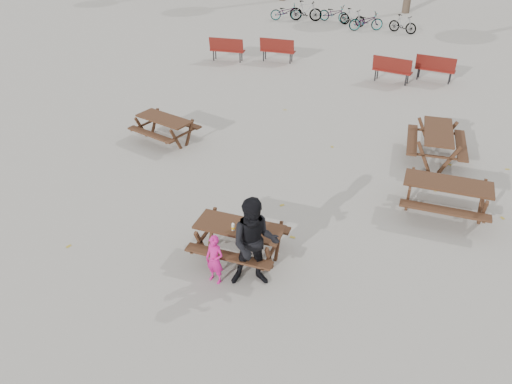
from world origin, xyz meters
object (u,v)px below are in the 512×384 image
(food_tray, at_px, (256,231))
(soda_bottle, at_px, (233,227))
(picnic_table_far, at_px, (436,145))
(child, at_px, (215,260))
(picnic_table_north, at_px, (165,129))
(adult, at_px, (255,243))
(main_picnic_table, at_px, (239,233))
(picnic_table_east, at_px, (445,198))

(food_tray, height_order, soda_bottle, soda_bottle)
(picnic_table_far, bearing_deg, soda_bottle, 145.36)
(child, bearing_deg, food_tray, 67.50)
(soda_bottle, xyz_separation_m, picnic_table_north, (-4.05, 4.51, -0.47))
(picnic_table_far, bearing_deg, adult, 151.60)
(main_picnic_table, bearing_deg, food_tray, -10.44)
(soda_bottle, height_order, picnic_table_north, soda_bottle)
(picnic_table_east, distance_m, picnic_table_far, 2.85)
(food_tray, bearing_deg, picnic_table_far, 61.85)
(soda_bottle, relative_size, picnic_table_far, 0.09)
(main_picnic_table, distance_m, picnic_table_north, 5.98)
(food_tray, bearing_deg, main_picnic_table, 169.56)
(picnic_table_north, bearing_deg, picnic_table_far, 27.56)
(child, xyz_separation_m, adult, (0.74, 0.22, 0.43))
(adult, relative_size, picnic_table_far, 0.97)
(picnic_table_east, relative_size, picnic_table_far, 0.99)
(main_picnic_table, xyz_separation_m, picnic_table_far, (3.60, 5.94, -0.16))
(soda_bottle, height_order, adult, adult)
(main_picnic_table, height_order, picnic_table_far, picnic_table_far)
(main_picnic_table, xyz_separation_m, soda_bottle, (-0.06, -0.17, 0.26))
(child, relative_size, adult, 0.56)
(soda_bottle, bearing_deg, main_picnic_table, 69.75)
(picnic_table_north, distance_m, picnic_table_far, 7.87)
(picnic_table_north, relative_size, picnic_table_far, 0.88)
(picnic_table_far, bearing_deg, picnic_table_north, 98.00)
(main_picnic_table, xyz_separation_m, food_tray, (0.38, -0.07, 0.21))
(main_picnic_table, height_order, soda_bottle, soda_bottle)
(child, bearing_deg, adult, 28.63)
(food_tray, distance_m, picnic_table_north, 6.31)
(picnic_table_east, bearing_deg, main_picnic_table, -141.70)
(main_picnic_table, xyz_separation_m, adult, (0.57, -0.65, 0.37))
(picnic_table_east, distance_m, picnic_table_north, 8.15)
(soda_bottle, distance_m, adult, 0.80)
(adult, bearing_deg, main_picnic_table, 110.65)
(food_tray, distance_m, picnic_table_east, 4.79)
(picnic_table_north, bearing_deg, food_tray, -28.64)
(main_picnic_table, relative_size, picnic_table_far, 0.91)
(main_picnic_table, xyz_separation_m, child, (-0.17, -0.87, -0.05))
(picnic_table_far, bearing_deg, picnic_table_east, -176.79)
(main_picnic_table, bearing_deg, soda_bottle, -110.25)
(child, bearing_deg, picnic_table_east, 55.98)
(food_tray, relative_size, soda_bottle, 1.06)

